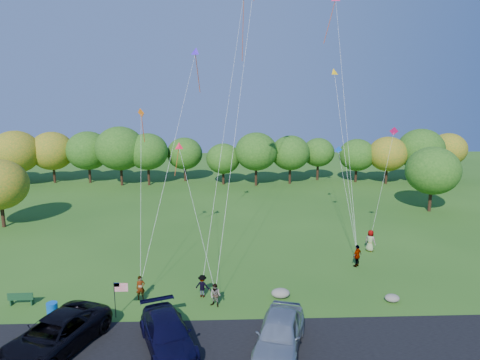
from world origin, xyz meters
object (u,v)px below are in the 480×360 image
(minivan_navy, at_px, (168,334))
(flyer_c, at_px, (202,286))
(minivan_silver, at_px, (279,333))
(flyer_a, at_px, (141,288))
(minivan_dark, at_px, (55,335))
(flyer_d, at_px, (357,256))
(flyer_b, at_px, (215,295))
(trash_barrel, at_px, (52,310))
(park_bench, at_px, (21,299))
(flyer_e, at_px, (370,241))

(minivan_navy, bearing_deg, flyer_c, 54.90)
(minivan_silver, bearing_deg, flyer_a, 160.15)
(minivan_dark, relative_size, flyer_d, 3.64)
(flyer_b, height_order, flyer_d, flyer_d)
(flyer_d, bearing_deg, minivan_silver, 14.53)
(flyer_d, xyz_separation_m, trash_barrel, (-20.93, -6.97, -0.41))
(minivan_silver, height_order, flyer_a, minivan_silver)
(park_bench, bearing_deg, trash_barrel, -33.71)
(trash_barrel, bearing_deg, flyer_d, 18.42)
(minivan_silver, xyz_separation_m, flyer_b, (-3.48, 4.94, -0.27))
(flyer_a, xyz_separation_m, park_bench, (-7.56, -0.55, -0.34))
(trash_barrel, bearing_deg, flyer_a, 23.97)
(flyer_b, xyz_separation_m, trash_barrel, (-9.91, -1.02, -0.28))
(minivan_navy, distance_m, trash_barrel, 8.22)
(flyer_c, distance_m, flyer_d, 12.76)
(flyer_a, relative_size, flyer_d, 0.90)
(minivan_navy, xyz_separation_m, park_bench, (-10.06, 5.13, -0.41))
(park_bench, xyz_separation_m, trash_barrel, (2.63, -1.64, 0.02))
(minivan_navy, height_order, flyer_b, minivan_navy)
(minivan_dark, relative_size, trash_barrel, 6.67)
(minivan_navy, height_order, flyer_c, minivan_navy)
(flyer_d, bearing_deg, flyer_a, -24.12)
(minivan_dark, xyz_separation_m, trash_barrel, (-1.52, 3.54, -0.48))
(minivan_silver, relative_size, flyer_d, 3.19)
(park_bench, bearing_deg, flyer_a, 2.46)
(flyer_e, bearing_deg, flyer_b, 81.48)
(flyer_e, relative_size, park_bench, 1.17)
(flyer_b, relative_size, trash_barrel, 1.57)
(flyer_e, height_order, park_bench, flyer_e)
(flyer_c, bearing_deg, minivan_dark, 55.31)
(park_bench, bearing_deg, minivan_dark, -53.06)
(flyer_d, bearing_deg, flyer_b, -12.39)
(minivan_dark, distance_m, flyer_b, 9.55)
(flyer_b, bearing_deg, trash_barrel, -145.92)
(park_bench, bearing_deg, minivan_navy, -28.74)
(minivan_silver, distance_m, flyer_b, 6.04)
(minivan_dark, bearing_deg, flyer_a, 81.02)
(flyer_b, relative_size, flyer_d, 0.86)
(flyer_a, height_order, flyer_d, flyer_d)
(flyer_e, bearing_deg, minivan_dark, 79.11)
(minivan_silver, bearing_deg, flyer_b, 141.17)
(minivan_navy, relative_size, flyer_a, 3.52)
(flyer_b, height_order, flyer_e, flyer_e)
(minivan_navy, relative_size, minivan_silver, 1.00)
(minivan_navy, xyz_separation_m, flyer_a, (-2.50, 5.68, -0.08))
(minivan_navy, xyz_separation_m, trash_barrel, (-7.44, 3.49, -0.40))
(minivan_dark, bearing_deg, flyer_c, 60.09)
(trash_barrel, bearing_deg, flyer_c, 14.78)
(flyer_a, height_order, trash_barrel, flyer_a)
(trash_barrel, bearing_deg, minivan_silver, -16.31)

